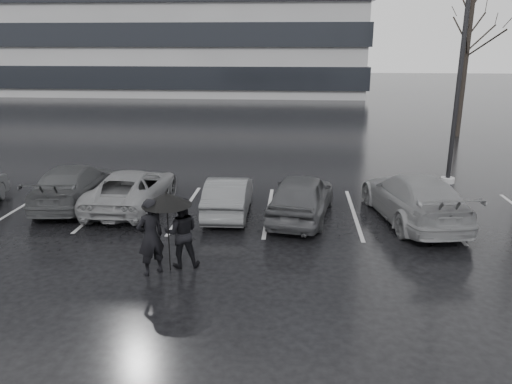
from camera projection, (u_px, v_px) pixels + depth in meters
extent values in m
plane|color=black|center=(242.00, 239.00, 14.17)|extent=(160.00, 160.00, 0.00)
cube|color=black|center=(105.00, 70.00, 61.08)|extent=(60.60, 25.60, 2.20)
cube|color=black|center=(102.00, 36.00, 59.92)|extent=(60.60, 25.60, 2.20)
cube|color=black|center=(99.00, 1.00, 58.76)|extent=(60.60, 25.60, 2.20)
imported|color=black|center=(301.00, 196.00, 15.66)|extent=(2.41, 4.47, 1.44)
imported|color=#313234|center=(229.00, 196.00, 16.07)|extent=(1.38, 3.77, 1.24)
imported|color=#525255|center=(132.00, 189.00, 16.66)|extent=(2.18, 4.71, 1.31)
imported|color=black|center=(75.00, 185.00, 17.05)|extent=(2.29, 4.88, 1.38)
imported|color=#525255|center=(414.00, 197.00, 15.45)|extent=(2.92, 5.41, 1.49)
imported|color=black|center=(150.00, 237.00, 11.80)|extent=(0.81, 0.81, 1.90)
imported|color=black|center=(181.00, 232.00, 12.23)|extent=(0.99, 0.84, 1.78)
cylinder|color=black|center=(169.00, 237.00, 11.98)|extent=(0.03, 0.03, 1.73)
cone|color=black|center=(167.00, 199.00, 11.70)|extent=(1.19, 1.19, 0.30)
sphere|color=black|center=(166.00, 193.00, 11.66)|extent=(0.05, 0.05, 0.05)
cylinder|color=gray|center=(448.00, 180.00, 19.78)|extent=(0.53, 0.53, 0.21)
cylinder|color=black|center=(462.00, 59.00, 18.43)|extent=(0.17, 0.17, 9.55)
cube|color=#A5A5A8|center=(25.00, 205.00, 17.15)|extent=(0.12, 5.00, 0.00)
cube|color=#A5A5A8|center=(104.00, 207.00, 16.94)|extent=(0.12, 5.00, 0.00)
cube|color=#A5A5A8|center=(185.00, 209.00, 16.72)|extent=(0.12, 5.00, 0.00)
cube|color=#A5A5A8|center=(268.00, 211.00, 16.51)|extent=(0.12, 5.00, 0.00)
cube|color=#A5A5A8|center=(354.00, 213.00, 16.30)|extent=(0.12, 5.00, 0.00)
cube|color=#A5A5A8|center=(442.00, 215.00, 16.08)|extent=(0.12, 5.00, 0.00)
cylinder|color=black|center=(466.00, 62.00, 28.32)|extent=(0.26, 0.26, 8.50)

